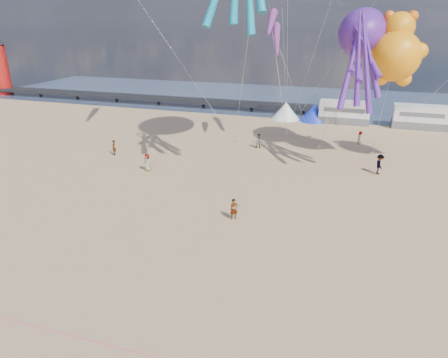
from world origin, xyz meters
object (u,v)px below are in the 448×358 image
Objects in this scene: windsock_mid at (276,40)px; standing_person at (234,209)px; tent_white at (286,111)px; sandbag_b at (319,146)px; tent_blue at (314,112)px; sandbag_a at (234,142)px; beachgoer_0 at (360,138)px; kite_octopus_purple at (363,33)px; beachgoer_1 at (259,141)px; beachgoer_6 at (147,162)px; beachgoer_2 at (380,164)px; sandbag_d at (310,136)px; motorhome_0 at (344,112)px; kite_teddy_orange at (396,56)px; sandbag_c at (372,153)px; beachgoer_5 at (114,148)px; sandbag_e at (287,134)px; windsock_right at (271,23)px; lighthouse at (1,70)px; motorhome_1 at (420,117)px.

standing_person is at bearing -99.32° from windsock_mid.
sandbag_b is at bearing -64.60° from tent_white.
tent_blue is 15.65m from sandbag_a.
beachgoer_0 is at bearing 32.53° from sandbag_b.
kite_octopus_purple is at bearing -33.88° from sandbag_b.
beachgoer_1 is at bearing -158.66° from sandbag_b.
tent_blue is 2.42× the size of beachgoer_6.
windsock_mid is (-11.57, 7.96, 10.31)m from beachgoer_2.
motorhome_0 is at bearing 67.23° from sandbag_d.
sandbag_a is 0.08× the size of windsock_mid.
kite_octopus_purple is (5.04, -14.52, 10.89)m from tent_blue.
kite_teddy_orange is at bearing -15.61° from beachgoer_2.
tent_blue reaches higher than sandbag_d.
standing_person is at bearing -24.23° from beachgoer_6.
standing_person is 23.16m from windsock_mid.
kite_teddy_orange reaches higher than sandbag_b.
kite_octopus_purple is at bearing -52.29° from sandbag_d.
sandbag_a is 15.08m from sandbag_c.
motorhome_0 is at bearing 103.77° from beachgoer_5.
windsock_mid reaches higher than beachgoer_0.
kite_teddy_orange is (7.62, -7.66, 10.12)m from sandbag_d.
standing_person is 3.14× the size of sandbag_e.
windsock_mid is (14.75, 10.47, 10.45)m from beachgoer_5.
beachgoer_6 reaches higher than sandbag_a.
beachgoer_0 is 0.90× the size of beachgoer_1.
motorhome_0 is 1.65× the size of tent_white.
beachgoer_2 is at bearing -67.77° from tent_blue.
kite_teddy_orange is at bearing 31.87° from beachgoer_6.
beachgoer_1 reaches higher than standing_person.
windsock_right is at bearing -9.67° from sandbag_a.
kite_octopus_purple reaches higher than sandbag_e.
windsock_mid reaches higher than motorhome_0.
tent_blue is at bearing 55.41° from standing_person.
kite_octopus_purple reaches higher than tent_blue.
lighthouse is 18.00× the size of sandbag_e.
tent_blue is 8.00× the size of sandbag_a.
tent_white reaches higher than beachgoer_5.
sandbag_e is (-10.30, 10.94, -0.82)m from beachgoer_2.
sandbag_b is at bearing 7.16° from sandbag_a.
sandbag_a is at bearing -172.84° from sandbag_b.
windsock_mid is (54.27, -15.23, 6.74)m from lighthouse.
sandbag_c is (7.42, -13.14, -1.09)m from tent_blue.
sandbag_b is (20.37, 9.30, -0.69)m from beachgoer_5.
sandbag_d is 0.11× the size of windsock_right.
sandbag_b is at bearing -133.10° from motorhome_1.
lighthouse is at bearing 167.89° from sandbag_d.
tent_blue is 12.59m from sandbag_b.
windsock_right is at bearing -168.13° from kite_teddy_orange.
beachgoer_0 is 2.97× the size of sandbag_c.
motorhome_0 is at bearing 56.97° from windsock_right.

